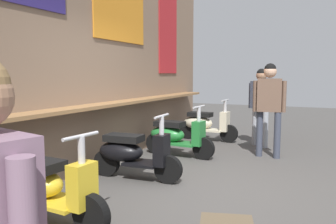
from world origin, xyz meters
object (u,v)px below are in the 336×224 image
object	(u,v)px
shopper_browsing	(269,99)
shopper_passing	(261,99)
scooter_black	(131,153)
scooter_yellow	(47,186)
scooter_green	(175,135)
scooter_cream	(205,124)

from	to	relation	value
shopper_browsing	shopper_passing	xyz separation A→B (m)	(0.92, 0.31, -0.06)
scooter_black	scooter_yellow	bearing A→B (deg)	-93.55
scooter_black	shopper_browsing	world-z (taller)	shopper_browsing
scooter_green	shopper_passing	world-z (taller)	shopper_passing
scooter_yellow	shopper_passing	size ratio (longest dim) A/B	0.85
scooter_green	scooter_cream	xyz separation A→B (m)	(1.71, 0.00, 0.00)
scooter_black	scooter_green	bearing A→B (deg)	86.45
shopper_browsing	shopper_passing	size ratio (longest dim) A/B	1.05
scooter_yellow	shopper_browsing	distance (m)	4.25
scooter_green	shopper_browsing	bearing A→B (deg)	25.56
scooter_green	scooter_cream	size ratio (longest dim) A/B	1.00
scooter_yellow	scooter_black	bearing A→B (deg)	93.69
shopper_browsing	scooter_black	bearing A→B (deg)	-42.28
scooter_cream	shopper_browsing	size ratio (longest dim) A/B	0.81
scooter_yellow	scooter_green	distance (m)	3.24
scooter_yellow	scooter_green	world-z (taller)	same
scooter_yellow	shopper_passing	world-z (taller)	shopper_passing
scooter_green	scooter_cream	bearing A→B (deg)	94.13
scooter_cream	shopper_passing	world-z (taller)	shopper_passing
scooter_black	scooter_cream	xyz separation A→B (m)	(3.29, 0.00, 0.00)
scooter_black	scooter_cream	bearing A→B (deg)	86.45
scooter_green	scooter_black	bearing A→B (deg)	-85.87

